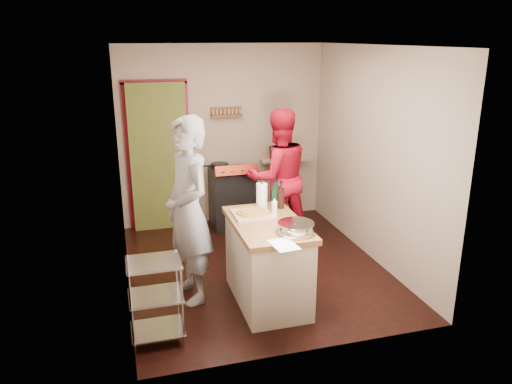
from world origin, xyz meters
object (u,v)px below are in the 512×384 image
at_px(island, 268,259).
at_px(person_red, 278,177).
at_px(person_stripe, 188,211).
at_px(stove, 232,197).
at_px(wire_shelving, 156,297).

relative_size(island, person_red, 0.74).
xyz_separation_m(person_stripe, person_red, (1.37, 1.21, -0.07)).
relative_size(stove, person_stripe, 0.51).
bearing_deg(person_red, island, 64.30).
bearing_deg(wire_shelving, person_stripe, 59.01).
distance_m(stove, person_stripe, 2.19).
height_order(island, person_stripe, person_stripe).
relative_size(wire_shelving, island, 0.59).
distance_m(person_stripe, person_red, 1.83).
bearing_deg(island, wire_shelving, -161.08).
height_order(wire_shelving, person_red, person_red).
distance_m(stove, wire_shelving, 2.94).
distance_m(stove, person_red, 0.96).
bearing_deg(person_stripe, person_red, 116.67).
bearing_deg(stove, wire_shelving, -116.85).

